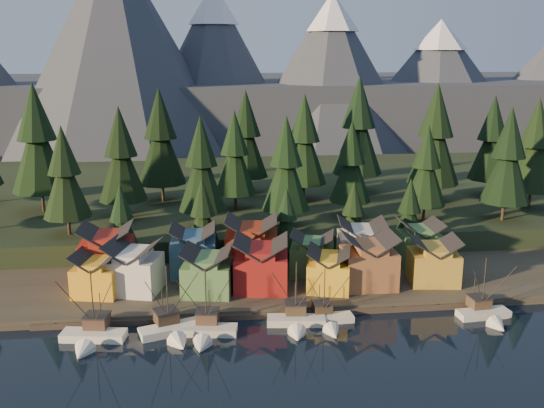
{
  "coord_description": "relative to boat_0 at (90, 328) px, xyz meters",
  "views": [
    {
      "loc": [
        -11.91,
        -78.22,
        43.39
      ],
      "look_at": [
        0.84,
        30.0,
        15.9
      ],
      "focal_mm": 40.0,
      "sensor_mm": 36.0,
      "label": 1
    }
  ],
  "objects": [
    {
      "name": "ground",
      "position": [
        29.53,
        -9.35,
        -2.42
      ],
      "size": [
        500.0,
        500.0,
        0.0
      ],
      "primitive_type": "plane",
      "color": "black",
      "rests_on": "ground"
    },
    {
      "name": "shore_strip",
      "position": [
        29.53,
        30.65,
        -1.67
      ],
      "size": [
        400.0,
        50.0,
        1.5
      ],
      "primitive_type": "cube",
      "color": "#322D24",
      "rests_on": "ground"
    },
    {
      "name": "hillside",
      "position": [
        29.53,
        80.65,
        0.58
      ],
      "size": [
        420.0,
        100.0,
        6.0
      ],
      "primitive_type": "cube",
      "color": "black",
      "rests_on": "ground"
    },
    {
      "name": "dock",
      "position": [
        29.53,
        7.15,
        -1.92
      ],
      "size": [
        80.0,
        4.0,
        1.0
      ],
      "primitive_type": "cube",
      "color": "#493F34",
      "rests_on": "ground"
    },
    {
      "name": "mountain_ridge",
      "position": [
        25.33,
        204.24,
        23.64
      ],
      "size": [
        560.0,
        190.0,
        90.0
      ],
      "color": "#474E5C",
      "rests_on": "ground"
    },
    {
      "name": "boat_0",
      "position": [
        0.0,
        0.0,
        0.0
      ],
      "size": [
        10.57,
        11.21,
        12.43
      ],
      "rotation": [
        0.0,
        0.0,
        -0.16
      ],
      "color": "white",
      "rests_on": "ground"
    },
    {
      "name": "boat_1",
      "position": [
        12.19,
        0.81,
        0.02
      ],
      "size": [
        10.33,
        10.94,
        12.33
      ],
      "rotation": [
        0.0,
        0.0,
        0.34
      ],
      "color": "white",
      "rests_on": "ground"
    },
    {
      "name": "boat_2",
      "position": [
        17.38,
        -0.08,
        -0.14
      ],
      "size": [
        10.38,
        11.03,
        11.89
      ],
      "rotation": [
        0.0,
        0.0,
        -0.15
      ],
      "color": "beige",
      "rests_on": "ground"
    },
    {
      "name": "boat_3",
      "position": [
        32.11,
        1.77,
        -0.15
      ],
      "size": [
        10.02,
        10.72,
        11.73
      ],
      "rotation": [
        0.0,
        0.0,
        -0.11
      ],
      "color": "silver",
      "rests_on": "ground"
    },
    {
      "name": "boat_4",
      "position": [
        37.16,
        1.96,
        -0.51
      ],
      "size": [
        9.83,
        10.61,
        10.45
      ],
      "rotation": [
        0.0,
        0.0,
        0.07
      ],
      "color": "silver",
      "rests_on": "ground"
    },
    {
      "name": "boat_6",
      "position": [
        64.07,
        0.84,
        -0.16
      ],
      "size": [
        9.22,
        9.91,
        11.42
      ],
      "rotation": [
        0.0,
        0.0,
        0.09
      ],
      "color": "silver",
      "rests_on": "ground"
    },
    {
      "name": "house_front_0",
      "position": [
        -1.3,
        15.78,
        3.14
      ],
      "size": [
        9.02,
        8.69,
        7.72
      ],
      "rotation": [
        0.0,
        0.0,
        -0.2
      ],
      "color": "gold",
      "rests_on": "shore_strip"
    },
    {
      "name": "house_front_1",
      "position": [
        5.05,
        16.46,
        3.93
      ],
      "size": [
        10.81,
        10.55,
        9.23
      ],
      "rotation": [
        0.0,
        0.0,
        -0.26
      ],
      "color": "silver",
      "rests_on": "shore_strip"
    },
    {
      "name": "house_front_2",
      "position": [
        18.09,
        14.22,
        3.47
      ],
      "size": [
        9.88,
        9.94,
        8.34
      ],
      "rotation": [
        0.0,
        0.0,
        -0.17
      ],
      "color": "#507E44",
      "rests_on": "shore_strip"
    },
    {
      "name": "house_front_3",
      "position": [
        27.71,
        14.88,
        4.14
      ],
      "size": [
        10.63,
        10.25,
        9.64
      ],
      "rotation": [
        0.0,
        0.0,
        -0.14
      ],
      "color": "maroon",
      "rests_on": "shore_strip"
    },
    {
      "name": "house_front_4",
      "position": [
        39.83,
        13.36,
        3.12
      ],
      "size": [
        9.33,
        9.75,
        7.69
      ],
      "rotation": [
        0.0,
        0.0,
        -0.26
      ],
      "color": "gold",
      "rests_on": "shore_strip"
    },
    {
      "name": "house_front_5",
      "position": [
        47.34,
        13.99,
        4.27
      ],
      "size": [
        9.47,
        8.62,
        9.88
      ],
      "rotation": [
        0.0,
        0.0,
        -0.01
      ],
      "color": "#965C35",
      "rests_on": "shore_strip"
    },
    {
      "name": "house_front_6",
      "position": [
        59.84,
        14.41,
        3.62
      ],
      "size": [
        9.63,
        9.22,
        8.65
      ],
      "rotation": [
        0.0,
        0.0,
        -0.13
      ],
      "color": "gold",
      "rests_on": "shore_strip"
    },
    {
      "name": "house_back_0",
      "position": [
        -0.58,
        23.65,
        4.54
      ],
      "size": [
        9.62,
        9.24,
        10.4
      ],
      "rotation": [
        0.0,
        0.0,
        -0.01
      ],
      "color": "#A32419",
      "rests_on": "shore_strip"
    },
    {
      "name": "house_back_1",
      "position": [
        15.54,
        24.07,
        4.11
      ],
      "size": [
        8.91,
        9.01,
        9.59
      ],
      "rotation": [
        0.0,
        0.0,
        -0.05
      ],
      "color": "#325778",
      "rests_on": "shore_strip"
    },
    {
      "name": "house_back_2",
      "position": [
        26.9,
        25.45,
        4.65
      ],
      "size": [
        11.09,
        10.38,
        10.6
      ],
      "rotation": [
        0.0,
        0.0,
        -0.13
      ],
      "color": "maroon",
      "rests_on": "shore_strip"
    },
    {
      "name": "house_back_3",
      "position": [
        38.23,
        21.44,
        3.41
      ],
      "size": [
        9.6,
        8.95,
        8.24
      ],
      "rotation": [
        0.0,
        0.0,
        -0.25
      ],
      "color": "#3E7342",
      "rests_on": "shore_strip"
    },
    {
      "name": "house_back_4",
      "position": [
        48.45,
        23.47,
        4.25
      ],
      "size": [
        10.18,
        9.87,
        9.85
      ],
      "rotation": [
        0.0,
        0.0,
        -0.14
      ],
      "color": "beige",
      "rests_on": "shore_strip"
    },
    {
      "name": "house_back_5",
      "position": [
        60.87,
        24.58,
        3.77
      ],
      "size": [
        8.09,
        8.18,
        8.94
      ],
      "rotation": [
        0.0,
        0.0,
        -0.02
      ],
      "color": "#548146",
      "rests_on": "shore_strip"
    },
    {
      "name": "tree_hill_1",
      "position": [
        -20.47,
        58.65,
        20.43
      ],
      "size": [
        13.23,
        13.23,
        30.82
      ],
      "color": "#332319",
      "rests_on": "hillside"
    },
    {
      "name": "tree_hill_2",
      "position": [
        -10.47,
        38.65,
        16.19
      ],
      "size": [
        9.9,
        9.9,
        23.07
      ],
      "color": "#332319",
      "rests_on": "hillside"
    },
    {
      "name": "tree_hill_3",
      "position": [
        -0.47,
        50.65,
        17.7
      ],
      "size": [
        11.08,
        11.08,
        25.82
      ],
      "color": "#332319",
      "rests_on": "hillside"
    },
    {
      "name": "tree_hill_4",
      "position": [
        7.53,
        65.65,
        19.42
      ],
      "size": [
        12.44,
        12.44,
        28.98
      ],
      "color": "#332319",
      "rests_on": "hillside"
    },
    {
      "name": "tree_hill_5",
      "position": [
        17.53,
        40.65,
        16.98
      ],
      "size": [
        10.53,
        10.53,
        24.52
      ],
      "color": "#332319",
      "rests_on": "hillside"
    },
    {
      "name": "tree_hill_6",
      "position": [
        25.53,
        55.65,
        16.78
      ],
      "size": [
        10.36,
        10.36,
        24.14
      ],
      "color": "#332319",
      "rests_on": "hillside"
    },
    {
      "name": "tree_hill_7",
      "position": [
        35.53,
        38.65,
        16.96
      ],
      "size": [
        10.5,
        10.5,
        24.47
      ],
      "color": "#332319",
      "rests_on": "hillside"
    },
    {
      "name": "tree_hill_8",
      "position": [
        43.53,
        62.65,
        18.54
      ],
      "size": [
        11.74,
        11.74,
        27.35
      ],
      "color": "#332319",
      "rests_on": "hillside"
    },
    {
      "name": "tree_hill_9",
      "position": [
        51.53,
        45.65,
        15.83
      ],
      "size": [
        9.62,
        9.62,
        22.41
      ],
      "color": "#332319",
      "rests_on": "hillside"
    },
    {
      "name": "tree_hill_10",
      "position": [
        59.53,
        70.65,
        20.74
      ],
      "size": [
        13.47,
        13.47,
        31.39
      ],
      "color": "#332319",
      "rests_on": "hillside"
    },
    {
      "name": "tree_hill_11",
      "position": [
        67.53,
        40.65,
        15.51
      ],
      "size": [
        9.37,
        9.37,
        21.83
      ],
      "color": "#332319",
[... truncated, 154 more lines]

